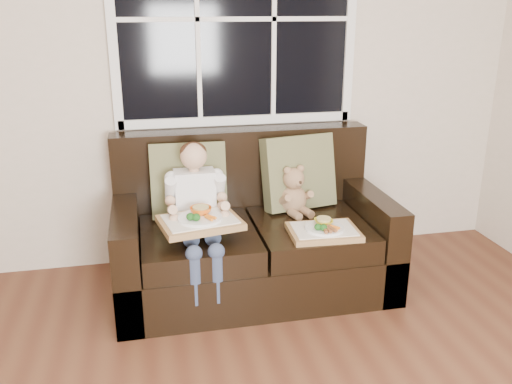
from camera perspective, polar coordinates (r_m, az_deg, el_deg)
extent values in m
cube|color=beige|center=(3.65, -6.60, 12.91)|extent=(4.50, 0.02, 2.70)
cube|color=black|center=(3.66, -2.15, 17.74)|extent=(1.50, 0.02, 1.25)
cube|color=white|center=(3.72, -1.98, 7.58)|extent=(1.58, 0.04, 0.06)
cube|color=white|center=(3.59, -15.04, 17.12)|extent=(0.06, 0.04, 1.37)
cube|color=white|center=(3.86, 9.94, 17.55)|extent=(0.06, 0.04, 1.37)
cube|color=white|center=(3.64, -2.11, 17.74)|extent=(1.50, 0.03, 0.03)
cube|color=black|center=(3.51, -0.30, -7.77)|extent=(1.70, 0.90, 0.30)
cube|color=black|center=(3.38, -13.34, -6.54)|extent=(0.15, 0.90, 0.60)
cube|color=black|center=(3.67, 11.67, -4.37)|extent=(0.15, 0.90, 0.60)
cube|color=black|center=(3.67, -1.53, 1.57)|extent=(1.70, 0.18, 0.66)
cube|color=black|center=(3.29, -6.02, -5.42)|extent=(0.68, 0.72, 0.15)
cube|color=black|center=(3.42, 5.73, -4.40)|extent=(0.68, 0.72, 0.15)
cube|color=olive|center=(3.46, -7.13, 1.28)|extent=(0.48, 0.23, 0.49)
cube|color=olive|center=(3.59, 4.50, 2.10)|extent=(0.52, 0.31, 0.50)
cube|color=white|center=(3.32, -6.43, -0.53)|extent=(0.24, 0.15, 0.34)
sphere|color=tan|center=(3.23, -6.58, 3.79)|extent=(0.16, 0.16, 0.16)
ellipsoid|color=#392012|center=(3.24, -6.63, 4.26)|extent=(0.16, 0.16, 0.11)
cylinder|color=#303B55|center=(3.19, -7.08, -4.00)|extent=(0.09, 0.30, 0.09)
cylinder|color=#303B55|center=(3.20, -4.91, -3.84)|extent=(0.09, 0.30, 0.09)
cylinder|color=#303B55|center=(3.02, -6.44, -9.18)|extent=(0.08, 0.08, 0.28)
cylinder|color=#303B55|center=(3.03, -4.13, -8.98)|extent=(0.08, 0.08, 0.28)
cylinder|color=tan|center=(3.19, -8.83, -0.73)|extent=(0.06, 0.30, 0.23)
cylinder|color=tan|center=(3.22, -3.68, -0.38)|extent=(0.06, 0.30, 0.23)
ellipsoid|color=#9C7253|center=(3.53, 3.87, -0.80)|extent=(0.22, 0.20, 0.20)
sphere|color=#9C7253|center=(3.48, 3.98, 1.42)|extent=(0.17, 0.17, 0.14)
sphere|color=#9C7253|center=(3.45, 3.20, 2.31)|extent=(0.05, 0.05, 0.05)
sphere|color=#9C7253|center=(3.48, 4.76, 2.40)|extent=(0.05, 0.05, 0.05)
sphere|color=#9C7253|center=(3.43, 4.22, 0.94)|extent=(0.05, 0.05, 0.05)
sphere|color=black|center=(3.41, 4.33, 0.97)|extent=(0.02, 0.02, 0.02)
cylinder|color=#9C7253|center=(3.45, 3.62, -2.38)|extent=(0.08, 0.12, 0.05)
cylinder|color=#9C7253|center=(3.47, 5.04, -2.26)|extent=(0.08, 0.12, 0.05)
cube|color=#AB824D|center=(3.10, -5.91, -3.22)|extent=(0.50, 0.41, 0.04)
cube|color=silver|center=(3.09, -5.92, -2.85)|extent=(0.44, 0.35, 0.01)
cylinder|color=white|center=(3.07, -5.91, -2.73)|extent=(0.25, 0.25, 0.02)
imported|color=orange|center=(3.11, -5.83, -1.93)|extent=(0.14, 0.14, 0.04)
cylinder|color=tan|center=(3.11, -5.83, -1.86)|extent=(0.10, 0.10, 0.02)
ellipsoid|color=#1C571B|center=(3.02, -6.93, -2.59)|extent=(0.05, 0.05, 0.04)
ellipsoid|color=#1C571B|center=(3.01, -6.30, -2.65)|extent=(0.05, 0.05, 0.04)
cylinder|color=orange|center=(3.03, -4.92, -2.70)|extent=(0.05, 0.07, 0.02)
cube|color=#AB824D|center=(3.23, 7.12, -4.19)|extent=(0.42, 0.33, 0.03)
cube|color=silver|center=(3.22, 7.14, -3.87)|extent=(0.37, 0.28, 0.01)
cylinder|color=white|center=(3.21, 7.20, -3.77)|extent=(0.23, 0.23, 0.01)
imported|color=gold|center=(3.24, 7.13, -3.13)|extent=(0.11, 0.11, 0.03)
cylinder|color=tan|center=(3.24, 7.13, -3.00)|extent=(0.09, 0.09, 0.02)
ellipsoid|color=#1C571B|center=(3.15, 6.53, -3.67)|extent=(0.04, 0.04, 0.04)
ellipsoid|color=#1C571B|center=(3.14, 7.12, -3.73)|extent=(0.04, 0.04, 0.04)
cylinder|color=orange|center=(3.18, 8.21, -3.75)|extent=(0.04, 0.06, 0.02)
cylinder|color=#975931|center=(3.15, 7.58, -3.90)|extent=(0.03, 0.08, 0.02)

